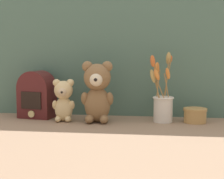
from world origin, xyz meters
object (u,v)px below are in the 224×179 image
at_px(teddy_bear_medium, 64,99).
at_px(decorative_tin_tall, 195,115).
at_px(flower_vase, 163,101).
at_px(vintage_radio, 37,95).
at_px(teddy_bear_large, 97,91).

xyz_separation_m(teddy_bear_medium, decorative_tin_tall, (0.58, 0.04, -0.07)).
relative_size(flower_vase, vintage_radio, 1.40).
relative_size(vintage_radio, decorative_tin_tall, 2.15).
distance_m(teddy_bear_medium, vintage_radio, 0.17).
distance_m(flower_vase, decorative_tin_tall, 0.16).
bearing_deg(teddy_bear_large, flower_vase, 8.54).
height_order(teddy_bear_large, decorative_tin_tall, teddy_bear_large).
height_order(teddy_bear_medium, vintage_radio, vintage_radio).
height_order(vintage_radio, decorative_tin_tall, vintage_radio).
bearing_deg(teddy_bear_medium, decorative_tin_tall, 4.41).
distance_m(teddy_bear_large, decorative_tin_tall, 0.45).
distance_m(flower_vase, vintage_radio, 0.59).
distance_m(teddy_bear_large, flower_vase, 0.29).
bearing_deg(teddy_bear_medium, flower_vase, 5.25).
bearing_deg(vintage_radio, teddy_bear_large, -13.78).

